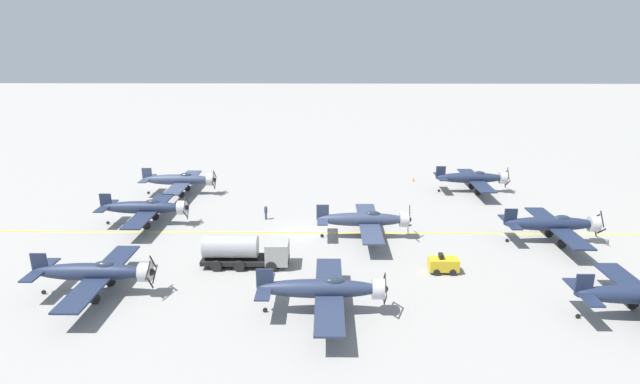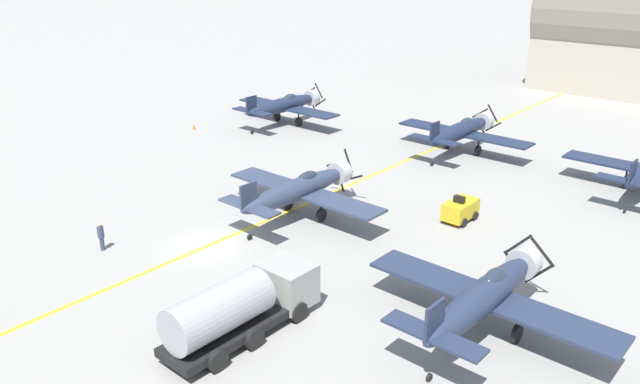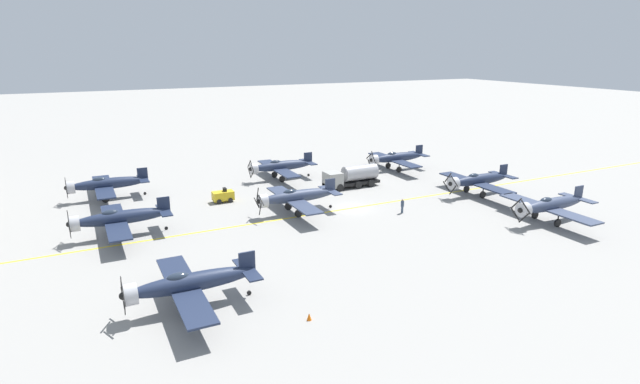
{
  "view_description": "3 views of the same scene",
  "coord_description": "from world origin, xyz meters",
  "px_view_note": "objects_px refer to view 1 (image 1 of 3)",
  "views": [
    {
      "loc": [
        50.54,
        2.44,
        19.95
      ],
      "look_at": [
        -2.44,
        1.75,
        3.91
      ],
      "focal_mm": 28.0,
      "sensor_mm": 36.0,
      "label": 1
    },
    {
      "loc": [
        27.02,
        -20.98,
        16.58
      ],
      "look_at": [
        2.14,
        7.55,
        1.72
      ],
      "focal_mm": 35.0,
      "sensor_mm": 36.0,
      "label": 2
    },
    {
      "loc": [
        -49.72,
        28.75,
        18.61
      ],
      "look_at": [
        -0.04,
        4.09,
        2.6
      ],
      "focal_mm": 28.0,
      "sensor_mm": 36.0,
      "label": 3
    }
  ],
  "objects_px": {
    "airplane_near_right": "(96,272)",
    "ground_crew_walking": "(266,212)",
    "airplane_mid_right": "(325,289)",
    "tow_tractor": "(443,264)",
    "airplane_mid_center": "(366,220)",
    "airplane_far_center": "(554,224)",
    "airplane_near_left": "(181,180)",
    "fuel_tanker": "(246,251)",
    "traffic_cone": "(413,179)",
    "airplane_near_center": "(146,208)",
    "airplane_far_left": "(473,178)"
  },
  "relations": [
    {
      "from": "airplane_near_right",
      "to": "ground_crew_walking",
      "type": "distance_m",
      "value": 21.65
    },
    {
      "from": "airplane_mid_right",
      "to": "tow_tractor",
      "type": "distance_m",
      "value": 12.87
    },
    {
      "from": "airplane_mid_right",
      "to": "ground_crew_walking",
      "type": "distance_m",
      "value": 21.99
    },
    {
      "from": "airplane_mid_center",
      "to": "airplane_far_center",
      "type": "bearing_deg",
      "value": 102.35
    },
    {
      "from": "airplane_near_right",
      "to": "airplane_near_left",
      "type": "height_order",
      "value": "same"
    },
    {
      "from": "ground_crew_walking",
      "to": "airplane_near_left",
      "type": "bearing_deg",
      "value": -128.0
    },
    {
      "from": "airplane_near_right",
      "to": "airplane_mid_right",
      "type": "distance_m",
      "value": 18.75
    },
    {
      "from": "fuel_tanker",
      "to": "tow_tractor",
      "type": "height_order",
      "value": "fuel_tanker"
    },
    {
      "from": "airplane_near_right",
      "to": "tow_tractor",
      "type": "relative_size",
      "value": 4.62
    },
    {
      "from": "airplane_mid_right",
      "to": "tow_tractor",
      "type": "relative_size",
      "value": 4.62
    },
    {
      "from": "airplane_mid_center",
      "to": "traffic_cone",
      "type": "xyz_separation_m",
      "value": [
        -22.38,
        8.83,
        -1.74
      ]
    },
    {
      "from": "fuel_tanker",
      "to": "airplane_mid_center",
      "type": "bearing_deg",
      "value": 121.59
    },
    {
      "from": "ground_crew_walking",
      "to": "airplane_mid_right",
      "type": "bearing_deg",
      "value": 18.39
    },
    {
      "from": "airplane_far_center",
      "to": "airplane_near_center",
      "type": "height_order",
      "value": "same"
    },
    {
      "from": "airplane_near_right",
      "to": "airplane_near_left",
      "type": "distance_m",
      "value": 28.12
    },
    {
      "from": "traffic_cone",
      "to": "airplane_near_right",
      "type": "bearing_deg",
      "value": -42.03
    },
    {
      "from": "airplane_mid_center",
      "to": "airplane_far_left",
      "type": "xyz_separation_m",
      "value": [
        -16.88,
        16.01,
        -0.0
      ]
    },
    {
      "from": "airplane_mid_center",
      "to": "ground_crew_walking",
      "type": "bearing_deg",
      "value": -100.83
    },
    {
      "from": "ground_crew_walking",
      "to": "airplane_near_right",
      "type": "bearing_deg",
      "value": -32.56
    },
    {
      "from": "airplane_mid_center",
      "to": "airplane_far_left",
      "type": "relative_size",
      "value": 1.0
    },
    {
      "from": "airplane_near_center",
      "to": "airplane_far_left",
      "type": "height_order",
      "value": "same"
    },
    {
      "from": "airplane_near_right",
      "to": "tow_tractor",
      "type": "bearing_deg",
      "value": 97.12
    },
    {
      "from": "airplane_far_center",
      "to": "airplane_mid_right",
      "type": "relative_size",
      "value": 1.0
    },
    {
      "from": "ground_crew_walking",
      "to": "tow_tractor",
      "type": "bearing_deg",
      "value": 52.04
    },
    {
      "from": "airplane_near_right",
      "to": "ground_crew_walking",
      "type": "height_order",
      "value": "airplane_near_right"
    },
    {
      "from": "airplane_near_right",
      "to": "tow_tractor",
      "type": "height_order",
      "value": "airplane_near_right"
    },
    {
      "from": "airplane_mid_right",
      "to": "airplane_near_right",
      "type": "bearing_deg",
      "value": -94.59
    },
    {
      "from": "airplane_far_center",
      "to": "airplane_mid_center",
      "type": "xyz_separation_m",
      "value": [
        -1.04,
        -19.21,
        0.0
      ]
    },
    {
      "from": "airplane_near_right",
      "to": "airplane_far_left",
      "type": "relative_size",
      "value": 1.0
    },
    {
      "from": "airplane_mid_center",
      "to": "airplane_near_left",
      "type": "height_order",
      "value": "airplane_mid_center"
    },
    {
      "from": "airplane_mid_center",
      "to": "airplane_mid_right",
      "type": "xyz_separation_m",
      "value": [
        15.33,
        -4.24,
        -0.0
      ]
    },
    {
      "from": "airplane_near_center",
      "to": "fuel_tanker",
      "type": "bearing_deg",
      "value": 38.78
    },
    {
      "from": "tow_tractor",
      "to": "ground_crew_walking",
      "type": "height_order",
      "value": "tow_tractor"
    },
    {
      "from": "airplane_far_left",
      "to": "fuel_tanker",
      "type": "relative_size",
      "value": 1.5
    },
    {
      "from": "airplane_mid_right",
      "to": "traffic_cone",
      "type": "bearing_deg",
      "value": 164.32
    },
    {
      "from": "fuel_tanker",
      "to": "tow_tractor",
      "type": "relative_size",
      "value": 3.08
    },
    {
      "from": "fuel_tanker",
      "to": "traffic_cone",
      "type": "relative_size",
      "value": 14.55
    },
    {
      "from": "airplane_mid_right",
      "to": "tow_tractor",
      "type": "bearing_deg",
      "value": 127.28
    },
    {
      "from": "airplane_mid_center",
      "to": "airplane_near_left",
      "type": "bearing_deg",
      "value": -107.43
    },
    {
      "from": "airplane_mid_right",
      "to": "tow_tractor",
      "type": "xyz_separation_m",
      "value": [
        -7.13,
        10.64,
        -1.22
      ]
    },
    {
      "from": "airplane_mid_center",
      "to": "ground_crew_walking",
      "type": "xyz_separation_m",
      "value": [
        -5.52,
        -11.17,
        -1.07
      ]
    },
    {
      "from": "airplane_far_center",
      "to": "fuel_tanker",
      "type": "distance_m",
      "value": 31.34
    },
    {
      "from": "airplane_far_center",
      "to": "airplane_mid_center",
      "type": "height_order",
      "value": "airplane_mid_center"
    },
    {
      "from": "airplane_mid_center",
      "to": "ground_crew_walking",
      "type": "height_order",
      "value": "airplane_mid_center"
    },
    {
      "from": "airplane_far_left",
      "to": "fuel_tanker",
      "type": "height_order",
      "value": "airplane_far_left"
    },
    {
      "from": "tow_tractor",
      "to": "ground_crew_walking",
      "type": "xyz_separation_m",
      "value": [
        -13.71,
        -17.57,
        0.15
      ]
    },
    {
      "from": "airplane_far_left",
      "to": "tow_tractor",
      "type": "bearing_deg",
      "value": -30.47
    },
    {
      "from": "airplane_far_left",
      "to": "ground_crew_walking",
      "type": "height_order",
      "value": "airplane_far_left"
    },
    {
      "from": "ground_crew_walking",
      "to": "traffic_cone",
      "type": "relative_size",
      "value": 3.14
    },
    {
      "from": "fuel_tanker",
      "to": "airplane_mid_right",
      "type": "bearing_deg",
      "value": 41.51
    }
  ]
}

